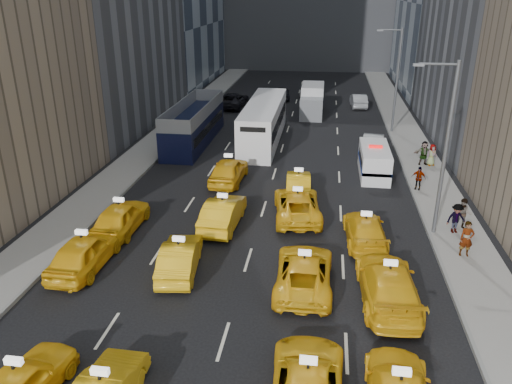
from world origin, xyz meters
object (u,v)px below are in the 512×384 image
at_px(box_truck, 312,101).
at_px(pedestrian_0, 467,239).
at_px(nypd_van, 374,162).
at_px(city_bus, 264,122).
at_px(double_decker, 194,123).

bearing_deg(box_truck, pedestrian_0, -73.09).
distance_m(nypd_van, box_truck, 17.86).
bearing_deg(pedestrian_0, city_bus, 122.03).
bearing_deg(nypd_van, double_decker, 155.19).
distance_m(double_decker, city_bus, 5.80).
xyz_separation_m(double_decker, city_bus, (5.66, 1.26, -0.02)).
relative_size(double_decker, pedestrian_0, 6.57).
bearing_deg(nypd_van, pedestrian_0, -75.36).
height_order(nypd_van, pedestrian_0, nypd_van).
bearing_deg(double_decker, nypd_van, -15.76).
relative_size(city_bus, pedestrian_0, 7.18).
xyz_separation_m(box_truck, pedestrian_0, (8.33, -28.33, -0.40)).
height_order(double_decker, pedestrian_0, double_decker).
bearing_deg(box_truck, double_decker, -129.05).
height_order(double_decker, city_bus, double_decker).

